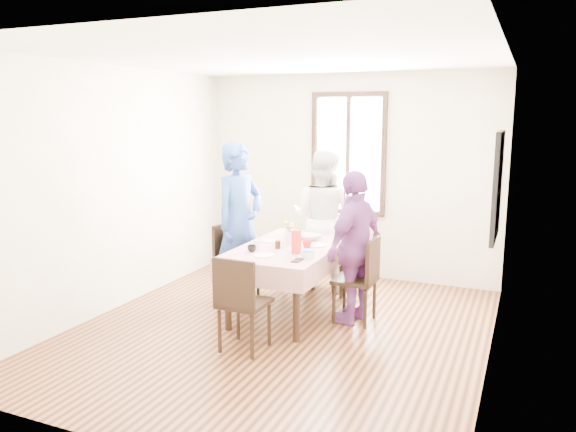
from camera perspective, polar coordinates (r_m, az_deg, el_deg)
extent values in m
plane|color=black|center=(5.82, -0.88, -11.59)|extent=(4.50, 4.50, 0.00)
plane|color=beige|center=(7.55, 6.17, 4.02)|extent=(4.00, 0.00, 4.00)
plane|color=beige|center=(4.99, 20.49, 0.18)|extent=(0.00, 4.50, 4.50)
cube|color=black|center=(7.51, 6.17, 6.28)|extent=(1.02, 0.06, 1.62)
cube|color=white|center=(7.51, 6.19, 6.28)|extent=(0.90, 0.02, 1.50)
cube|color=red|center=(5.26, 20.60, 2.87)|extent=(0.04, 0.76, 0.96)
cube|color=black|center=(6.20, 0.19, -6.53)|extent=(0.87, 1.55, 0.75)
cube|color=#590705|center=(6.10, 0.19, -3.10)|extent=(0.99, 1.67, 0.01)
cube|color=black|center=(6.61, -5.13, -4.78)|extent=(0.47, 0.47, 0.91)
cube|color=black|center=(5.98, 6.82, -6.44)|extent=(0.43, 0.43, 0.91)
cube|color=black|center=(7.13, 3.58, -3.63)|extent=(0.47, 0.47, 0.91)
cube|color=black|center=(5.26, -4.46, -8.76)|extent=(0.43, 0.43, 0.91)
imported|color=#29488C|center=(6.49, -5.05, -0.76)|extent=(0.63, 0.78, 1.86)
imported|color=white|center=(7.02, 3.56, -0.34)|extent=(0.91, 0.75, 1.75)
imported|color=#76397E|center=(5.89, 6.72, -3.15)|extent=(0.63, 1.01, 1.61)
imported|color=black|center=(5.84, -3.71, -3.31)|extent=(0.10, 0.10, 0.07)
imported|color=red|center=(5.92, 1.96, -2.99)|extent=(0.14, 0.14, 0.09)
imported|color=#0C7226|center=(6.46, 0.35, -1.94)|extent=(0.12, 0.12, 0.07)
imported|color=white|center=(6.39, 2.20, -2.16)|extent=(0.33, 0.33, 0.06)
cube|color=red|center=(5.74, 0.86, -2.64)|extent=(0.08, 0.08, 0.24)
cylinder|color=white|center=(5.59, 2.01, -3.92)|extent=(0.14, 0.14, 0.07)
cylinder|color=black|center=(5.97, -1.06, -2.94)|extent=(0.06, 0.06, 0.08)
cylinder|color=silver|center=(5.96, -3.24, -2.91)|extent=(0.06, 0.06, 0.09)
cube|color=black|center=(5.48, 0.96, -4.54)|extent=(0.08, 0.16, 0.01)
cylinder|color=silver|center=(6.12, 0.08, -2.30)|extent=(0.07, 0.07, 0.14)
cylinder|color=white|center=(6.31, -1.93, -2.54)|extent=(0.20, 0.20, 0.01)
cylinder|color=white|center=(6.10, 3.08, -2.99)|extent=(0.20, 0.20, 0.01)
cylinder|color=white|center=(6.64, 2.37, -1.89)|extent=(0.20, 0.20, 0.01)
cylinder|color=white|center=(5.67, -2.50, -4.02)|extent=(0.20, 0.20, 0.01)
cylinder|color=blue|center=(5.58, 2.01, -3.52)|extent=(0.12, 0.12, 0.01)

